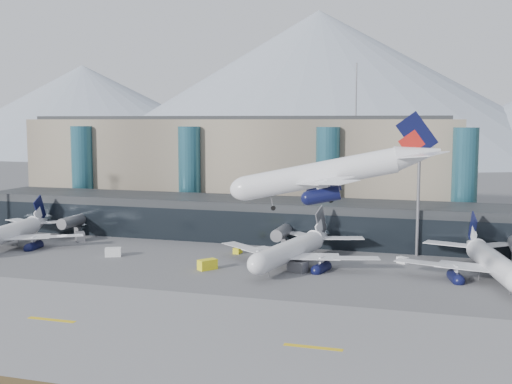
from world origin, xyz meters
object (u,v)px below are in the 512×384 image
veh_d (507,269)px  veh_f (80,237)px  jet_parked_right (490,253)px  veh_h (207,265)px  veh_b (238,250)px  hero_jet (341,165)px  jet_parked_left (14,226)px  veh_a (113,252)px  veh_g (403,260)px  lightmast_mid (418,191)px  veh_c (297,267)px  jet_parked_mid (297,242)px

veh_d → veh_f: veh_f is taller
jet_parked_right → veh_f: size_ratio=9.70×
veh_d → veh_h: (-57.38, -14.67, 0.34)m
veh_b → hero_jet: bearing=-140.6°
jet_parked_left → veh_a: jet_parked_left is taller
hero_jet → veh_g: 49.65m
lightmast_mid → veh_a: bearing=-162.5°
jet_parked_right → veh_a: bearing=81.1°
veh_b → jet_parked_left: bearing=101.1°
hero_jet → lightmast_mid: bearing=71.9°
jet_parked_right → veh_d: (3.68, 4.46, -3.89)m
veh_a → veh_f: veh_f is taller
jet_parked_left → veh_g: 91.01m
hero_jet → veh_f: size_ratio=8.17×
veh_c → veh_f: size_ratio=0.99×
jet_parked_mid → veh_f: size_ratio=9.67×
jet_parked_mid → jet_parked_right: jet_parked_right is taller
veh_b → veh_h: size_ratio=0.62×
veh_d → veh_g: 20.45m
lightmast_mid → veh_h: size_ratio=6.84×
veh_f → veh_b: bearing=-130.7°
hero_jet → veh_d: (26.32, 41.29, -22.73)m
veh_f → jet_parked_right: bearing=-132.4°
hero_jet → veh_f: bearing=138.6°
lightmast_mid → veh_d: size_ratio=10.52×
veh_b → veh_c: bearing=-123.5°
veh_d → veh_g: veh_d is taller
veh_b → veh_h: veh_h is taller
jet_parked_mid → veh_c: (1.78, -6.78, -3.52)m
veh_a → jet_parked_mid: bearing=-18.2°
veh_a → veh_b: bearing=-1.2°
veh_h → jet_parked_mid: bearing=-20.9°
jet_parked_mid → veh_b: 16.86m
veh_c → veh_f: veh_f is taller
jet_parked_right → veh_b: (-52.88, 6.37, -3.91)m
jet_parked_right → veh_h: jet_parked_right is taller
veh_d → lightmast_mid: bearing=94.1°
jet_parked_left → lightmast_mid: bearing=-88.2°
jet_parked_mid → hero_jet: bearing=-146.6°
jet_parked_right → veh_b: bearing=70.8°
veh_f → veh_g: 78.42m
veh_f → lightmast_mid: bearing=-122.4°
veh_c → hero_jet: bearing=-42.3°
veh_d → veh_c: bearing=141.6°
jet_parked_mid → veh_b: size_ratio=16.09×
jet_parked_right → veh_b: size_ratio=16.14×
lightmast_mid → veh_c: (-21.75, -22.28, -13.36)m
jet_parked_mid → jet_parked_left: bearing=101.1°
veh_h → jet_parked_right: bearing=-42.8°
veh_a → lightmast_mid: bearing=-7.2°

